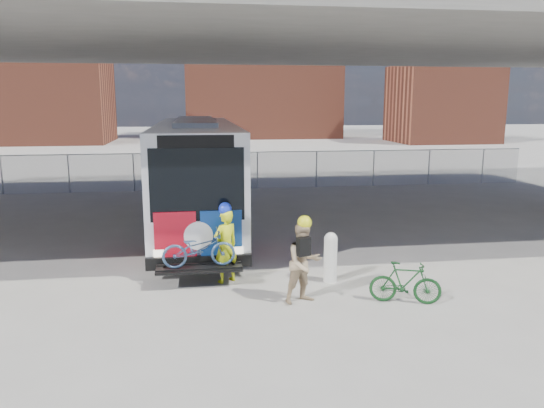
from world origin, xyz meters
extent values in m
plane|color=#9E9991|center=(0.00, 0.00, 0.00)|extent=(160.00, 160.00, 0.00)
cube|color=silver|center=(-2.00, 4.54, 1.95)|extent=(2.55, 12.00, 3.20)
cube|color=black|center=(-2.00, 5.04, 2.59)|extent=(2.61, 11.00, 1.28)
cube|color=black|center=(-2.00, -1.41, 2.33)|extent=(2.24, 0.12, 1.76)
cube|color=black|center=(-2.00, -1.41, 3.36)|extent=(1.78, 0.12, 0.30)
cube|color=black|center=(-2.00, -1.51, 0.45)|extent=(2.55, 0.20, 0.30)
cube|color=#AF0D1D|center=(-2.55, -1.48, 1.10)|extent=(1.00, 0.08, 1.20)
cube|color=navy|center=(-1.45, -1.48, 1.10)|extent=(1.00, 0.08, 1.20)
cylinder|color=silver|center=(-2.00, -1.50, 1.10)|extent=(0.70, 0.06, 0.70)
cube|color=gray|center=(-2.00, 4.54, 3.62)|extent=(1.28, 7.20, 0.14)
cube|color=black|center=(-2.00, -2.01, 0.45)|extent=(2.00, 0.70, 0.06)
cylinder|color=black|center=(-3.15, 0.14, 0.50)|extent=(0.30, 1.00, 1.00)
cylinder|color=black|center=(-0.85, 0.14, 0.50)|extent=(0.30, 1.00, 1.00)
cylinder|color=black|center=(-3.15, 8.74, 0.50)|extent=(0.30, 1.00, 1.00)
cylinder|color=black|center=(-0.85, 8.74, 0.50)|extent=(0.30, 1.00, 1.00)
cube|color=#AF0D1D|center=(-3.30, 0.74, 1.30)|extent=(0.06, 2.60, 1.70)
cube|color=navy|center=(-3.30, 2.34, 1.30)|extent=(0.06, 1.40, 1.70)
cube|color=#AF0D1D|center=(-0.70, 0.74, 1.30)|extent=(0.06, 2.60, 1.70)
cube|color=navy|center=(-0.70, 2.34, 1.30)|extent=(0.06, 1.40, 1.70)
imported|color=#38557C|center=(-2.00, -2.01, 0.93)|extent=(1.74, 0.73, 0.89)
cube|color=#605E59|center=(0.00, 4.00, 6.75)|extent=(40.00, 16.00, 1.50)
cylinder|color=gray|center=(-8.00, 12.00, 0.90)|extent=(0.06, 0.06, 1.80)
cylinder|color=gray|center=(-4.00, 12.00, 0.90)|extent=(0.06, 0.06, 1.80)
cylinder|color=gray|center=(0.00, 12.00, 0.90)|extent=(0.06, 0.06, 1.80)
cylinder|color=gray|center=(4.00, 12.00, 0.90)|extent=(0.06, 0.06, 1.80)
cylinder|color=gray|center=(8.00, 12.00, 0.90)|extent=(0.06, 0.06, 1.80)
cylinder|color=gray|center=(12.00, 12.00, 0.90)|extent=(0.06, 0.06, 1.80)
plane|color=gray|center=(0.00, 12.00, 0.90)|extent=(30.00, 0.00, 30.00)
cube|color=gray|center=(0.00, 12.00, 1.82)|extent=(30.00, 0.05, 0.04)
cube|color=brown|center=(-18.00, 45.00, 5.00)|extent=(14.00, 10.00, 10.00)
cube|color=brown|center=(6.00, 52.00, 6.00)|extent=(18.00, 12.00, 12.00)
cube|color=brown|center=(24.00, 40.00, 4.00)|extent=(10.00, 8.00, 8.00)
cylinder|color=brown|center=(14.00, 55.00, 12.50)|extent=(2.20, 2.20, 25.00)
cylinder|color=white|center=(1.12, -2.11, 0.53)|extent=(0.32, 0.32, 1.06)
sphere|color=white|center=(1.12, -2.11, 1.06)|extent=(0.32, 0.32, 0.32)
imported|color=yellow|center=(-1.36, -1.76, 0.89)|extent=(0.78, 0.71, 1.78)
sphere|color=blue|center=(-1.36, -1.76, 1.80)|extent=(0.31, 0.31, 0.31)
imported|color=tan|center=(0.22, -3.33, 0.87)|extent=(1.03, 0.92, 1.75)
sphere|color=yellow|center=(0.22, -3.33, 1.77)|extent=(0.30, 0.30, 0.30)
cube|color=black|center=(0.17, -3.51, 1.30)|extent=(0.32, 0.25, 0.40)
imported|color=#15431C|center=(2.37, -3.69, 0.46)|extent=(1.58, 0.89, 0.91)
camera|label=1|loc=(-2.01, -14.00, 4.28)|focal=35.00mm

